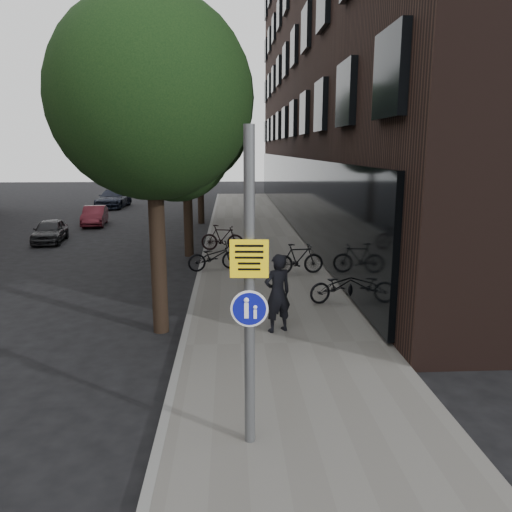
{
  "coord_description": "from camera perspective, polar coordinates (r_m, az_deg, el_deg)",
  "views": [
    {
      "loc": [
        -0.96,
        -6.74,
        4.22
      ],
      "look_at": [
        -0.41,
        3.55,
        2.0
      ],
      "focal_mm": 35.0,
      "sensor_mm": 36.0,
      "label": 1
    }
  ],
  "objects": [
    {
      "name": "ground",
      "position": [
        8.01,
        4.54,
        -19.67
      ],
      "size": [
        120.0,
        120.0,
        0.0
      ],
      "primitive_type": "plane",
      "color": "black",
      "rests_on": "ground"
    },
    {
      "name": "sidewalk",
      "position": [
        17.29,
        1.05,
        -1.77
      ],
      "size": [
        4.5,
        60.0,
        0.12
      ],
      "primitive_type": "cube",
      "color": "#615F5A",
      "rests_on": "ground"
    },
    {
      "name": "curb_edge",
      "position": [
        17.28,
        -6.42,
        -1.84
      ],
      "size": [
        0.15,
        60.0,
        0.13
      ],
      "primitive_type": "cube",
      "color": "slate",
      "rests_on": "ground"
    },
    {
      "name": "building_right_dark_brick",
      "position": [
        30.63,
        16.04,
        20.68
      ],
      "size": [
        12.0,
        40.0,
        18.0
      ],
      "primitive_type": "cube",
      "color": "black",
      "rests_on": "ground"
    },
    {
      "name": "street_tree_near",
      "position": [
        11.53,
        -11.34,
        16.35
      ],
      "size": [
        4.4,
        4.4,
        7.5
      ],
      "color": "black",
      "rests_on": "ground"
    },
    {
      "name": "street_tree_mid",
      "position": [
        19.96,
        -7.81,
        14.6
      ],
      "size": [
        5.0,
        5.0,
        7.8
      ],
      "color": "black",
      "rests_on": "ground"
    },
    {
      "name": "street_tree_far",
      "position": [
        28.94,
        -6.34,
        13.84
      ],
      "size": [
        5.0,
        5.0,
        7.8
      ],
      "color": "black",
      "rests_on": "ground"
    },
    {
      "name": "signpost",
      "position": [
        6.71,
        -0.75,
        -4.06
      ],
      "size": [
        0.51,
        0.15,
        4.4
      ],
      "rotation": [
        0.0,
        0.0,
        -0.07
      ],
      "color": "#595B5E",
      "rests_on": "sidewalk"
    },
    {
      "name": "pedestrian",
      "position": [
        11.31,
        2.48,
        -4.26
      ],
      "size": [
        0.78,
        0.66,
        1.81
      ],
      "primitive_type": "imported",
      "rotation": [
        0.0,
        0.0,
        3.55
      ],
      "color": "black",
      "rests_on": "sidewalk"
    },
    {
      "name": "parked_bike_facade_near",
      "position": [
        13.79,
        9.46,
        -3.32
      ],
      "size": [
        1.85,
        1.09,
        0.92
      ],
      "primitive_type": "imported",
      "rotation": [
        0.0,
        0.0,
        1.87
      ],
      "color": "black",
      "rests_on": "sidewalk"
    },
    {
      "name": "parked_bike_facade_far",
      "position": [
        16.67,
        4.88,
        -0.31
      ],
      "size": [
        1.76,
        0.71,
        1.03
      ],
      "primitive_type": "imported",
      "rotation": [
        0.0,
        0.0,
        1.71
      ],
      "color": "black",
      "rests_on": "sidewalk"
    },
    {
      "name": "parked_bike_curb_near",
      "position": [
        17.19,
        -4.85,
        -0.05
      ],
      "size": [
        1.94,
        1.2,
        0.96
      ],
      "primitive_type": "imported",
      "rotation": [
        0.0,
        0.0,
        1.9
      ],
      "color": "black",
      "rests_on": "sidewalk"
    },
    {
      "name": "parked_bike_curb_far",
      "position": [
        20.47,
        -3.86,
        2.09
      ],
      "size": [
        1.84,
        0.82,
        1.07
      ],
      "primitive_type": "imported",
      "rotation": [
        0.0,
        0.0,
        1.39
      ],
      "color": "black",
      "rests_on": "sidewalk"
    },
    {
      "name": "parked_car_near",
      "position": [
        24.83,
        -22.49,
        2.67
      ],
      "size": [
        1.62,
        3.24,
        1.06
      ],
      "primitive_type": "imported",
      "rotation": [
        0.0,
        0.0,
        0.12
      ],
      "color": "black",
      "rests_on": "ground"
    },
    {
      "name": "parked_car_mid",
      "position": [
        29.51,
        -17.96,
        4.39
      ],
      "size": [
        1.55,
        3.4,
        1.08
      ],
      "primitive_type": "imported",
      "rotation": [
        0.0,
        0.0,
        0.13
      ],
      "color": "#531721",
      "rests_on": "ground"
    },
    {
      "name": "parked_car_far",
      "position": [
        38.35,
        -15.96,
        6.36
      ],
      "size": [
        2.07,
        4.67,
        1.33
      ],
      "primitive_type": "imported",
      "rotation": [
        0.0,
        0.0,
        -0.04
      ],
      "color": "black",
      "rests_on": "ground"
    }
  ]
}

